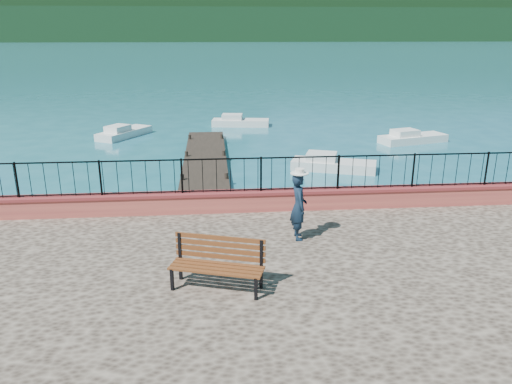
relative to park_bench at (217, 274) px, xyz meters
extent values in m
plane|color=#19596B|center=(1.61, 0.74, -1.51)|extent=(2000.00, 2000.00, 0.00)
cube|color=#CB5D49|center=(1.61, 4.44, -0.02)|extent=(28.00, 0.46, 0.58)
cube|color=black|center=(1.61, 4.44, 0.75)|extent=(27.00, 0.05, 0.95)
cube|color=#2D231C|center=(-0.39, 12.74, -1.36)|extent=(2.00, 16.00, 0.30)
cube|color=black|center=(1.61, 300.74, 7.49)|extent=(900.00, 60.00, 18.00)
cube|color=black|center=(1.61, 360.74, 20.49)|extent=(900.00, 120.00, 44.00)
ellipsoid|color=#142D23|center=(221.61, 560.74, -1.51)|extent=(448.00, 384.00, 180.00)
cube|color=black|center=(-0.01, -0.04, -0.08)|extent=(1.94, 1.10, 0.46)
cube|color=brown|center=(0.07, 0.23, 0.44)|extent=(1.79, 0.64, 0.57)
imported|color=#102031|center=(2.02, 2.35, 0.52)|extent=(0.42, 0.62, 1.66)
cylinder|color=white|center=(2.02, 2.35, 1.41)|extent=(0.44, 0.44, 0.12)
cube|color=silver|center=(5.47, 12.76, -1.11)|extent=(4.00, 2.47, 0.80)
cube|color=silver|center=(11.37, 18.15, -1.11)|extent=(4.14, 2.34, 0.80)
cube|color=silver|center=(-5.28, 21.22, -1.11)|extent=(3.03, 3.88, 0.80)
cube|color=silver|center=(1.89, 24.21, -1.11)|extent=(3.89, 1.80, 0.80)
camera|label=1|loc=(-0.02, -8.91, 4.59)|focal=35.00mm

